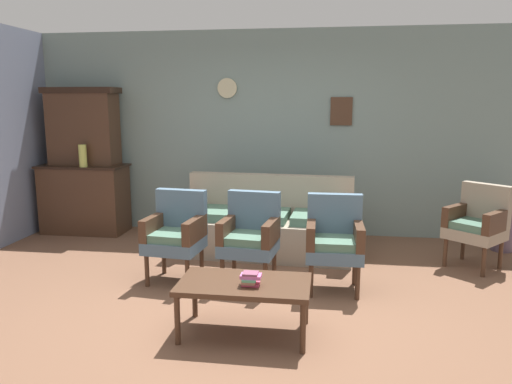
% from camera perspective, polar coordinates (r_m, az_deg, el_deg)
% --- Properties ---
extents(ground_plane, '(7.68, 7.68, 0.00)m').
position_cam_1_polar(ground_plane, '(4.31, -2.14, -13.68)').
color(ground_plane, brown).
extents(wall_back_with_decor, '(6.40, 0.09, 2.70)m').
position_cam_1_polar(wall_back_with_decor, '(6.55, 1.95, 6.87)').
color(wall_back_with_decor, gray).
rests_on(wall_back_with_decor, ground).
extents(side_cabinet, '(1.16, 0.55, 0.93)m').
position_cam_1_polar(side_cabinet, '(7.05, -19.42, -0.73)').
color(side_cabinet, '#472D1E').
rests_on(side_cabinet, ground).
extents(cabinet_upper_hutch, '(0.99, 0.38, 1.03)m').
position_cam_1_polar(cabinet_upper_hutch, '(7.01, -19.61, 7.32)').
color(cabinet_upper_hutch, '#472D1E').
rests_on(cabinet_upper_hutch, side_cabinet).
extents(vase_on_cabinet, '(0.10, 0.10, 0.29)m').
position_cam_1_polar(vase_on_cabinet, '(6.75, -19.66, 4.03)').
color(vase_on_cabinet, '#C1C45A').
rests_on(vase_on_cabinet, side_cabinet).
extents(floral_couch, '(2.06, 0.92, 0.90)m').
position_cam_1_polar(floral_couch, '(5.76, 1.19, -3.99)').
color(floral_couch, gray).
rests_on(floral_couch, ground).
extents(armchair_by_doorway, '(0.57, 0.54, 0.90)m').
position_cam_1_polar(armchair_by_doorway, '(4.89, -9.37, -4.64)').
color(armchair_by_doorway, slate).
rests_on(armchair_by_doorway, ground).
extents(armchair_near_cabinet, '(0.57, 0.55, 0.90)m').
position_cam_1_polar(armchair_near_cabinet, '(4.74, -0.68, -4.99)').
color(armchair_near_cabinet, slate).
rests_on(armchair_near_cabinet, ground).
extents(armchair_near_couch_end, '(0.53, 0.50, 0.90)m').
position_cam_1_polar(armchair_near_couch_end, '(4.66, 9.19, -5.40)').
color(armchair_near_couch_end, slate).
rests_on(armchair_near_couch_end, ground).
extents(wingback_chair_by_fireplace, '(0.71, 0.71, 0.90)m').
position_cam_1_polar(wingback_chair_by_fireplace, '(5.73, 24.56, -3.23)').
color(wingback_chair_by_fireplace, gray).
rests_on(wingback_chair_by_fireplace, ground).
extents(coffee_table, '(1.00, 0.56, 0.42)m').
position_cam_1_polar(coffee_table, '(3.77, -1.37, -11.12)').
color(coffee_table, '#472D1E').
rests_on(coffee_table, ground).
extents(book_stack_on_table, '(0.15, 0.12, 0.10)m').
position_cam_1_polar(book_stack_on_table, '(3.66, -0.69, -10.15)').
color(book_stack_on_table, '#D24462').
rests_on(book_stack_on_table, coffee_table).
extents(floor_vase_by_wall, '(0.25, 0.25, 0.73)m').
position_cam_1_polar(floor_vase_by_wall, '(6.54, 27.09, -3.07)').
color(floor_vase_by_wall, '#5A495B').
rests_on(floor_vase_by_wall, ground).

